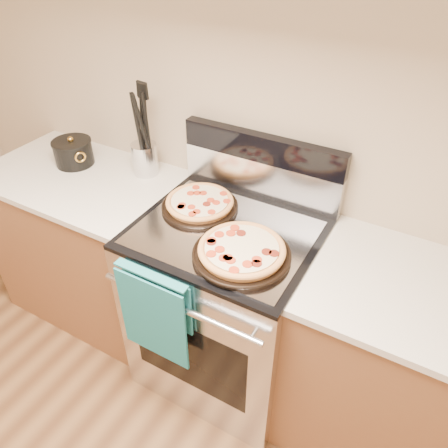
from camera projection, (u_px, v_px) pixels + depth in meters
The scene contains 16 objects.
wall_back at pixel (269, 103), 1.81m from camera, with size 4.00×4.00×0.00m, color tan.
range_body at pixel (227, 306), 2.11m from camera, with size 0.76×0.68×0.90m, color #B7B7BC.
oven_window at pixel (189, 357), 1.88m from camera, with size 0.56×0.01×0.40m, color black.
cooktop at pixel (228, 231), 1.83m from camera, with size 0.76×0.68×0.02m, color black.
backsplash_lower at pixel (261, 178), 1.99m from camera, with size 0.76×0.06×0.18m, color silver.
backsplash_upper at pixel (262, 148), 1.90m from camera, with size 0.76×0.06×0.12m, color black.
oven_handle at pixel (179, 307), 1.64m from camera, with size 0.03×0.03×0.70m, color silver.
dish_towel at pixel (156, 313), 1.75m from camera, with size 0.32×0.05×0.42m, color #1C648E, non-canonical shape.
foil_sheet at pixel (224, 232), 1.80m from camera, with size 0.70×0.55×0.01m, color gray.
cabinet_left at pixel (95, 247), 2.48m from camera, with size 1.00×0.62×0.88m, color brown.
countertop_left at pixel (79, 178), 2.21m from camera, with size 1.02×0.64×0.03m, color beige.
cabinet_right at pixel (418, 382), 1.79m from camera, with size 1.00×0.62×0.88m, color brown.
pepperoni_pizza_back at pixel (200, 203), 1.93m from camera, with size 0.34×0.34×0.05m, color #C67B3C, non-canonical shape.
pepperoni_pizza_front at pixel (242, 251), 1.67m from camera, with size 0.38×0.38×0.05m, color #C67B3C, non-canonical shape.
utensil_crock at pixel (145, 159), 2.17m from camera, with size 0.13×0.13×0.16m, color silver.
saucepan at pixel (74, 153), 2.26m from camera, with size 0.19×0.19×0.12m, color black.
Camera 1 is at (0.70, 0.38, 2.03)m, focal length 35.00 mm.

